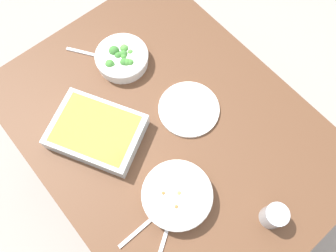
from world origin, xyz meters
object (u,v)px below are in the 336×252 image
at_px(drink_cup, 273,216).
at_px(spoon_by_broccoli, 94,55).
at_px(spoon_by_stew, 147,223).
at_px(baking_dish, 96,131).
at_px(side_plate, 189,109).
at_px(broccoli_bowl, 122,58).
at_px(stew_bowl, 177,196).

bearing_deg(drink_cup, spoon_by_broccoli, -175.34).
bearing_deg(spoon_by_broccoli, spoon_by_stew, -20.85).
bearing_deg(spoon_by_broccoli, baking_dish, -32.97).
xyz_separation_m(baking_dish, side_plate, (0.13, 0.31, -0.03)).
bearing_deg(drink_cup, broccoli_bowl, -179.66).
height_order(stew_bowl, drink_cup, drink_cup).
xyz_separation_m(baking_dish, spoon_by_broccoli, (-0.28, 0.18, -0.03)).
distance_m(stew_bowl, broccoli_bowl, 0.55).
xyz_separation_m(baking_dish, drink_cup, (0.58, 0.25, 0.00)).
bearing_deg(side_plate, spoon_by_broccoli, -163.05).
relative_size(drink_cup, spoon_by_broccoli, 0.55).
bearing_deg(side_plate, drink_cup, -6.93).
height_order(broccoli_bowl, spoon_by_broccoli, broccoli_bowl).
distance_m(drink_cup, spoon_by_stew, 0.39).
xyz_separation_m(stew_bowl, side_plate, (-0.21, 0.24, -0.03)).
relative_size(stew_bowl, baking_dish, 0.61).
height_order(baking_dish, spoon_by_broccoli, baking_dish).
relative_size(broccoli_bowl, baking_dish, 0.54).
relative_size(side_plate, spoon_by_broccoli, 1.42).
bearing_deg(drink_cup, spoon_by_stew, -128.05).
xyz_separation_m(baking_dish, spoon_by_stew, (0.34, -0.06, -0.03)).
distance_m(side_plate, spoon_by_stew, 0.42).
bearing_deg(baking_dish, spoon_by_stew, -9.25).
xyz_separation_m(side_plate, spoon_by_broccoli, (-0.41, -0.12, -0.00)).
bearing_deg(stew_bowl, drink_cup, 37.44).
bearing_deg(baking_dish, stew_bowl, 11.07).
xyz_separation_m(drink_cup, spoon_by_broccoli, (-0.86, -0.07, -0.03)).
bearing_deg(side_plate, stew_bowl, -48.53).
relative_size(drink_cup, spoon_by_stew, 0.49).
height_order(baking_dish, spoon_by_stew, baking_dish).
bearing_deg(spoon_by_stew, baking_dish, 170.75).
height_order(stew_bowl, spoon_by_stew, stew_bowl).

